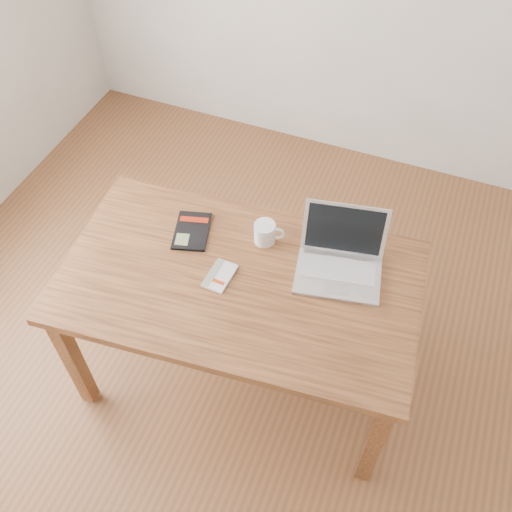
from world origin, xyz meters
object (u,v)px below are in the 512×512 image
at_px(black_guidebook, 192,231).
at_px(laptop, 340,259).
at_px(white_guidebook, 220,276).
at_px(coffee_mug, 265,233).
at_px(desk, 240,291).

relative_size(black_guidebook, laptop, 0.64).
height_order(white_guidebook, laptop, laptop).
height_order(white_guidebook, coffee_mug, coffee_mug).
height_order(white_guidebook, black_guidebook, white_guidebook).
bearing_deg(laptop, white_guidebook, -162.94).
bearing_deg(coffee_mug, laptop, -20.03).
xyz_separation_m(desk, black_guidebook, (-0.29, 0.16, 0.10)).
bearing_deg(black_guidebook, desk, -44.99).
xyz_separation_m(white_guidebook, coffee_mug, (0.10, 0.25, 0.04)).
xyz_separation_m(white_guidebook, laptop, (0.44, 0.23, 0.04)).
bearing_deg(desk, black_guidebook, 145.55).
bearing_deg(laptop, black_guidebook, 173.60).
relative_size(white_guidebook, laptop, 0.41).
relative_size(white_guidebook, black_guidebook, 0.64).
height_order(desk, black_guidebook, black_guidebook).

